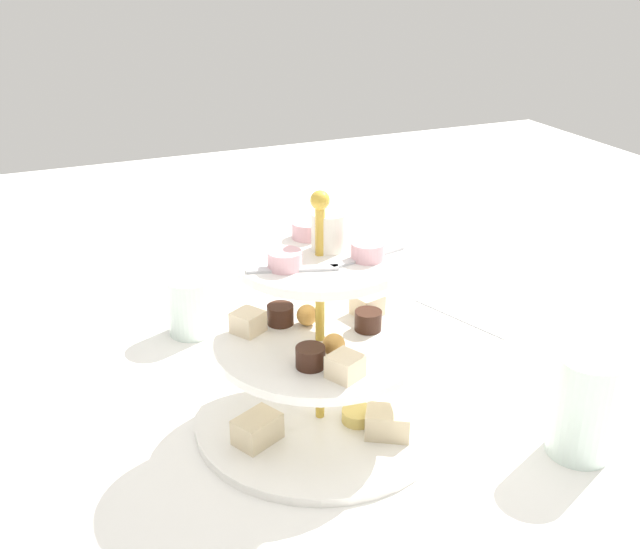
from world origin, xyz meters
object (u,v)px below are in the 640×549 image
at_px(teacup_with_saucer, 291,293).
at_px(butter_knife_right, 459,316).
at_px(tiered_serving_stand, 321,358).
at_px(water_glass_short_left, 191,306).
at_px(water_glass_tall_right, 584,406).

bearing_deg(teacup_with_saucer, butter_knife_right, -29.89).
bearing_deg(butter_knife_right, tiered_serving_stand, 101.05).
relative_size(tiered_serving_stand, teacup_with_saucer, 3.12).
height_order(tiered_serving_stand, water_glass_short_left, tiered_serving_stand).
xyz_separation_m(tiered_serving_stand, butter_knife_right, (0.29, 0.16, -0.08)).
xyz_separation_m(water_glass_short_left, teacup_with_saucer, (0.15, 0.02, -0.02)).
bearing_deg(water_glass_tall_right, butter_knife_right, 80.34).
xyz_separation_m(teacup_with_saucer, butter_knife_right, (0.21, -0.12, -0.02)).
bearing_deg(tiered_serving_stand, water_glass_tall_right, -33.64).
bearing_deg(water_glass_tall_right, tiered_serving_stand, 146.36).
xyz_separation_m(water_glass_tall_right, butter_knife_right, (0.05, 0.32, -0.06)).
distance_m(tiered_serving_stand, water_glass_tall_right, 0.28).
distance_m(tiered_serving_stand, butter_knife_right, 0.34).
distance_m(water_glass_tall_right, water_glass_short_left, 0.53).
height_order(water_glass_short_left, teacup_with_saucer, water_glass_short_left).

